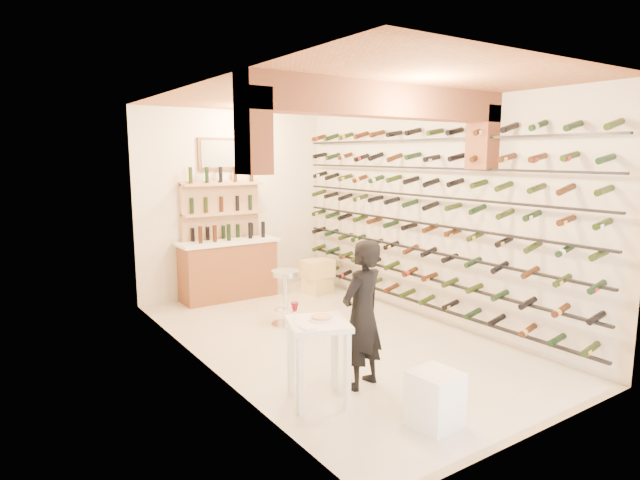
# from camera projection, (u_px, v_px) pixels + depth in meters

# --- Properties ---
(ground) EXTENTS (6.00, 6.00, 0.00)m
(ground) POSITION_uv_depth(u_px,v_px,m) (332.00, 338.00, 7.07)
(ground) COLOR beige
(ground) RESTS_ON ground
(room_shell) EXTENTS (3.52, 6.02, 3.21)m
(room_shell) POSITION_uv_depth(u_px,v_px,m) (345.00, 170.00, 6.50)
(room_shell) COLOR beige
(room_shell) RESTS_ON ground
(wine_rack) EXTENTS (0.32, 5.70, 2.56)m
(wine_rack) POSITION_uv_depth(u_px,v_px,m) (419.00, 217.00, 7.67)
(wine_rack) COLOR black
(wine_rack) RESTS_ON ground
(back_counter) EXTENTS (1.70, 0.62, 1.29)m
(back_counter) POSITION_uv_depth(u_px,v_px,m) (229.00, 268.00, 8.99)
(back_counter) COLOR brown
(back_counter) RESTS_ON ground
(back_shelving) EXTENTS (1.40, 0.31, 2.73)m
(back_shelving) POSITION_uv_depth(u_px,v_px,m) (222.00, 229.00, 9.09)
(back_shelving) COLOR tan
(back_shelving) RESTS_ON ground
(tasting_table) EXTENTS (0.74, 0.74, 1.01)m
(tasting_table) POSITION_uv_depth(u_px,v_px,m) (318.00, 336.00, 5.17)
(tasting_table) COLOR white
(tasting_table) RESTS_ON ground
(white_stool) EXTENTS (0.44, 0.44, 0.51)m
(white_stool) POSITION_uv_depth(u_px,v_px,m) (435.00, 399.00, 4.77)
(white_stool) COLOR white
(white_stool) RESTS_ON ground
(person) EXTENTS (0.66, 0.52, 1.58)m
(person) POSITION_uv_depth(u_px,v_px,m) (362.00, 314.00, 5.50)
(person) COLOR black
(person) RESTS_ON ground
(chrome_barstool) EXTENTS (0.42, 0.42, 0.81)m
(chrome_barstool) POSITION_uv_depth(u_px,v_px,m) (285.00, 294.00, 7.55)
(chrome_barstool) COLOR silver
(chrome_barstool) RESTS_ON ground
(crate_lower) EXTENTS (0.56, 0.45, 0.29)m
(crate_lower) POSITION_uv_depth(u_px,v_px,m) (318.00, 285.00, 9.39)
(crate_lower) COLOR #E2C77C
(crate_lower) RESTS_ON ground
(crate_upper) EXTENTS (0.53, 0.37, 0.31)m
(crate_upper) POSITION_uv_depth(u_px,v_px,m) (318.00, 268.00, 9.34)
(crate_upper) COLOR #E2C77C
(crate_upper) RESTS_ON crate_lower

